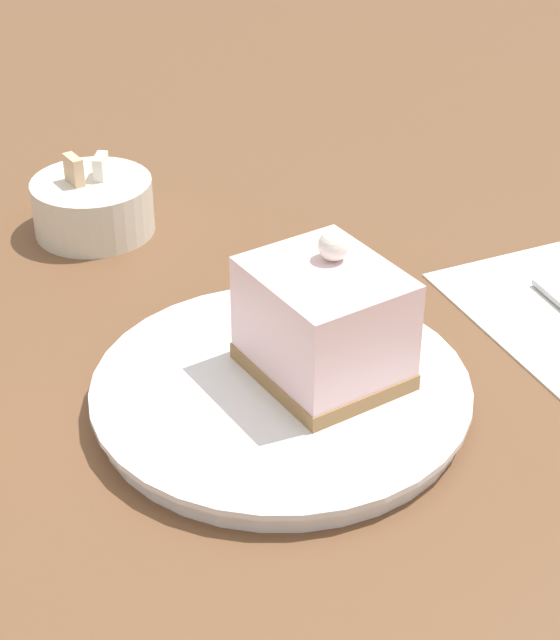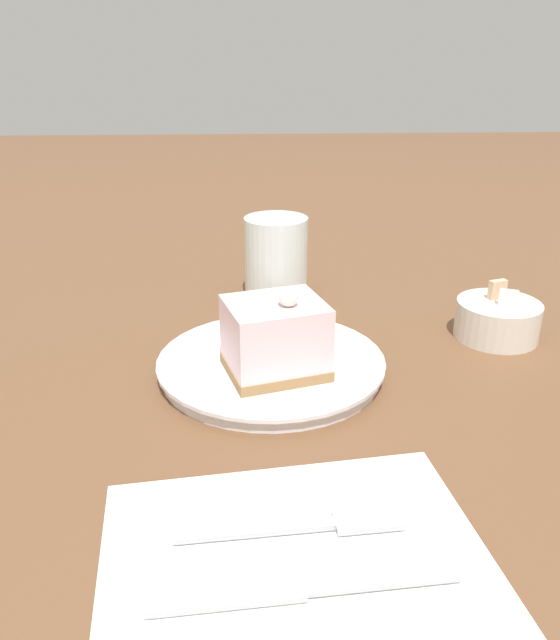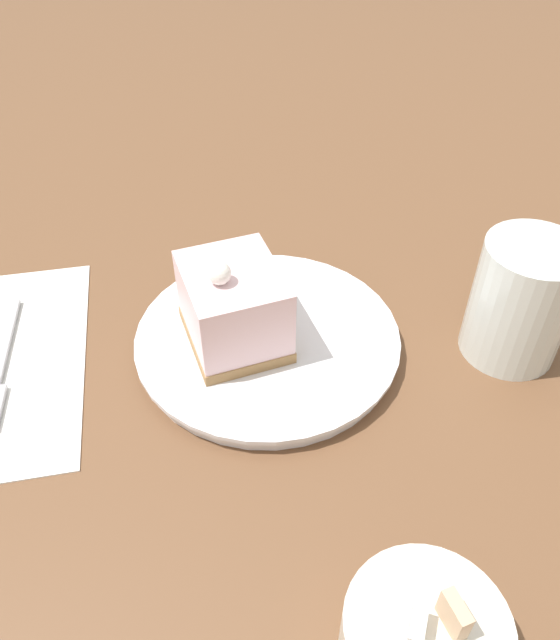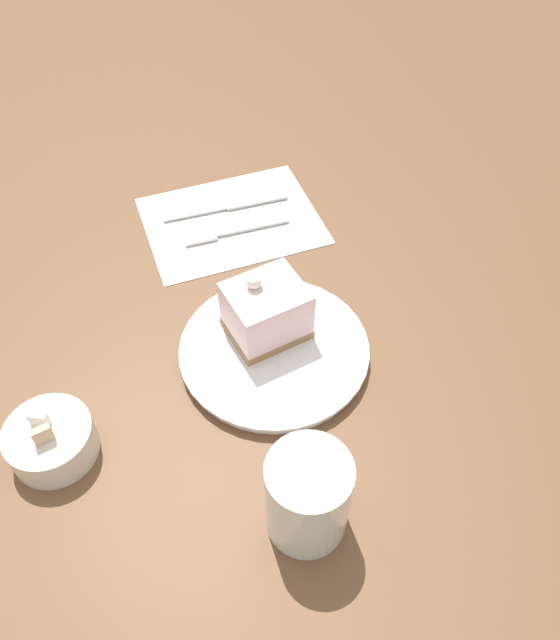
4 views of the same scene
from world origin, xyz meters
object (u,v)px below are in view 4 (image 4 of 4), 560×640
(sugar_bowl, at_px, (51,440))
(drinking_glass, at_px, (310,496))
(fork, at_px, (227,232))
(cake_slice, at_px, (266,311))
(knife, at_px, (238,205))
(plate, at_px, (274,351))

(sugar_bowl, distance_m, drinking_glass, 0.28)
(fork, distance_m, sugar_bowl, 0.39)
(cake_slice, xyz_separation_m, sugar_bowl, (-0.10, 0.26, -0.03))
(cake_slice, xyz_separation_m, drinking_glass, (-0.24, 0.01, 0.00))
(cake_slice, height_order, sugar_bowl, cake_slice)
(knife, relative_size, sugar_bowl, 2.05)
(cake_slice, bearing_deg, plate, 170.91)
(cake_slice, height_order, knife, cake_slice)
(plate, height_order, sugar_bowl, sugar_bowl)
(plate, distance_m, fork, 0.23)
(plate, bearing_deg, drinking_glass, 176.55)
(fork, bearing_deg, drinking_glass, 176.26)
(plate, bearing_deg, sugar_bowl, 105.73)
(knife, bearing_deg, cake_slice, 173.07)
(plate, bearing_deg, knife, -1.62)
(cake_slice, height_order, fork, cake_slice)
(fork, xyz_separation_m, knife, (0.06, -0.03, 0.00))
(plate, relative_size, drinking_glass, 2.13)
(cake_slice, bearing_deg, sugar_bowl, 95.28)
(knife, distance_m, drinking_glass, 0.50)
(plate, bearing_deg, cake_slice, 6.92)
(cake_slice, xyz_separation_m, fork, (0.20, 0.01, -0.05))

